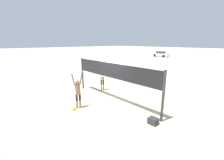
{
  "coord_description": "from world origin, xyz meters",
  "views": [
    {
      "loc": [
        6.73,
        -6.06,
        3.67
      ],
      "look_at": [
        0.0,
        0.0,
        1.37
      ],
      "focal_mm": 24.0,
      "sensor_mm": 36.0,
      "label": 1
    }
  ],
  "objects_px": {
    "volleyball": "(74,108)",
    "parked_car_near": "(161,54)",
    "volleyball_net": "(112,74)",
    "player_blocker": "(102,77)",
    "player_spiker": "(78,90)",
    "gear_bag": "(153,121)"
  },
  "relations": [
    {
      "from": "parked_car_near",
      "to": "player_spiker",
      "type": "bearing_deg",
      "value": -64.7
    },
    {
      "from": "gear_bag",
      "to": "parked_car_near",
      "type": "relative_size",
      "value": 0.1
    },
    {
      "from": "volleyball_net",
      "to": "volleyball",
      "type": "bearing_deg",
      "value": -98.61
    },
    {
      "from": "volleyball_net",
      "to": "volleyball",
      "type": "distance_m",
      "value": 3.02
    },
    {
      "from": "player_blocker",
      "to": "parked_car_near",
      "type": "xyz_separation_m",
      "value": [
        -11.42,
        28.09,
        -0.48
      ]
    },
    {
      "from": "player_spiker",
      "to": "gear_bag",
      "type": "bearing_deg",
      "value": -66.82
    },
    {
      "from": "volleyball_net",
      "to": "player_spiker",
      "type": "height_order",
      "value": "volleyball_net"
    },
    {
      "from": "volleyball_net",
      "to": "player_blocker",
      "type": "distance_m",
      "value": 2.37
    },
    {
      "from": "gear_bag",
      "to": "parked_car_near",
      "type": "bearing_deg",
      "value": 119.84
    },
    {
      "from": "volleyball_net",
      "to": "parked_car_near",
      "type": "xyz_separation_m",
      "value": [
        -13.52,
        28.98,
        -1.12
      ]
    },
    {
      "from": "player_blocker",
      "to": "volleyball",
      "type": "relative_size",
      "value": 9.71
    },
    {
      "from": "volleyball_net",
      "to": "player_spiker",
      "type": "xyz_separation_m",
      "value": [
        -0.46,
        -2.16,
        -0.68
      ]
    },
    {
      "from": "parked_car_near",
      "to": "volleyball",
      "type": "bearing_deg",
      "value": -64.81
    },
    {
      "from": "volleyball",
      "to": "parked_car_near",
      "type": "relative_size",
      "value": 0.05
    },
    {
      "from": "player_spiker",
      "to": "player_blocker",
      "type": "xyz_separation_m",
      "value": [
        -1.64,
        3.04,
        0.03
      ]
    },
    {
      "from": "volleyball_net",
      "to": "parked_car_near",
      "type": "height_order",
      "value": "volleyball_net"
    },
    {
      "from": "volleyball_net",
      "to": "volleyball",
      "type": "height_order",
      "value": "volleyball_net"
    },
    {
      "from": "gear_bag",
      "to": "player_blocker",
      "type": "bearing_deg",
      "value": 165.78
    },
    {
      "from": "player_blocker",
      "to": "gear_bag",
      "type": "height_order",
      "value": "player_blocker"
    },
    {
      "from": "volleyball",
      "to": "gear_bag",
      "type": "relative_size",
      "value": 0.5
    },
    {
      "from": "player_blocker",
      "to": "volleyball",
      "type": "bearing_deg",
      "value": 26.85
    },
    {
      "from": "volleyball",
      "to": "gear_bag",
      "type": "distance_m",
      "value": 4.27
    }
  ]
}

